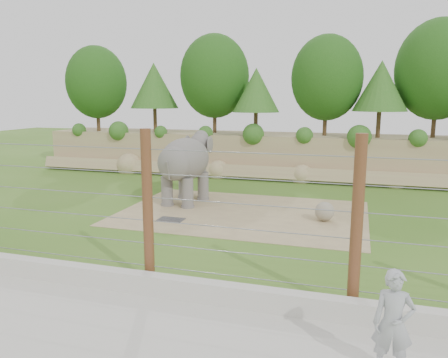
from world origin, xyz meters
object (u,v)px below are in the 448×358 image
(elephant, at_px, (185,169))
(barrier_fence, at_px, (148,209))
(stone_ball, at_px, (325,211))
(zookeeper, at_px, (393,323))

(elephant, xyz_separation_m, barrier_fence, (2.45, -8.53, 0.45))
(elephant, distance_m, stone_ball, 6.52)
(elephant, relative_size, barrier_fence, 0.19)
(barrier_fence, distance_m, zookeeper, 6.15)
(elephant, relative_size, zookeeper, 2.03)
(stone_ball, distance_m, zookeeper, 9.62)
(stone_ball, bearing_deg, elephant, 168.72)
(stone_ball, bearing_deg, barrier_fence, -117.87)
(barrier_fence, bearing_deg, elephant, 106.03)
(elephant, distance_m, barrier_fence, 8.88)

